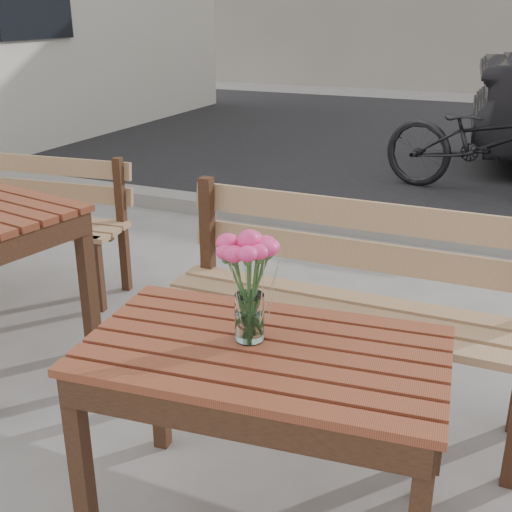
{
  "coord_description": "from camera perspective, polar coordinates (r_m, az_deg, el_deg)",
  "views": [
    {
      "loc": [
        0.54,
        -1.67,
        1.64
      ],
      "look_at": [
        -0.2,
        -0.01,
        0.94
      ],
      "focal_mm": 45.0,
      "sensor_mm": 36.0,
      "label": 1
    }
  ],
  "objects": [
    {
      "name": "street",
      "position": [
        6.94,
        18.96,
        6.62
      ],
      "size": [
        30.0,
        8.12,
        0.12
      ],
      "color": "black",
      "rests_on": "ground"
    },
    {
      "name": "main_vase",
      "position": [
        1.91,
        -0.61,
        -1.53
      ],
      "size": [
        0.19,
        0.19,
        0.36
      ],
      "color": "white",
      "rests_on": "main_table"
    },
    {
      "name": "second_bench",
      "position": [
        4.19,
        -19.93,
        4.33
      ],
      "size": [
        1.41,
        0.56,
        0.85
      ],
      "rotation": [
        0.0,
        0.0,
        0.11
      ],
      "color": "#A37854",
      "rests_on": "ground"
    },
    {
      "name": "bicycle",
      "position": [
        6.26,
        19.79,
        9.51
      ],
      "size": [
        2.02,
        1.08,
        1.01
      ],
      "primitive_type": "imported",
      "rotation": [
        0.0,
        0.0,
        1.34
      ],
      "color": "black",
      "rests_on": "ground"
    },
    {
      "name": "main_bench",
      "position": [
        2.68,
        8.36,
        -2.34
      ],
      "size": [
        1.54,
        0.47,
        0.96
      ],
      "rotation": [
        0.0,
        0.0,
        0.01
      ],
      "color": "#A37854",
      "rests_on": "ground"
    },
    {
      "name": "main_table",
      "position": [
        2.03,
        0.69,
        -10.81
      ],
      "size": [
        1.17,
        0.76,
        0.68
      ],
      "rotation": [
        0.0,
        0.0,
        0.11
      ],
      "color": "brown",
      "rests_on": "ground"
    }
  ]
}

